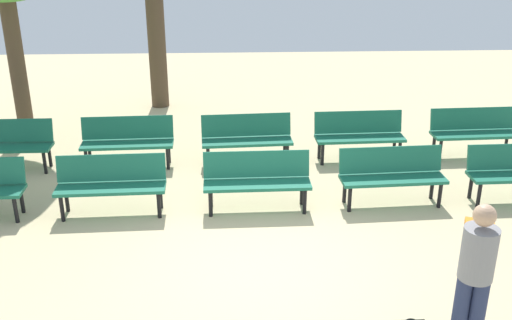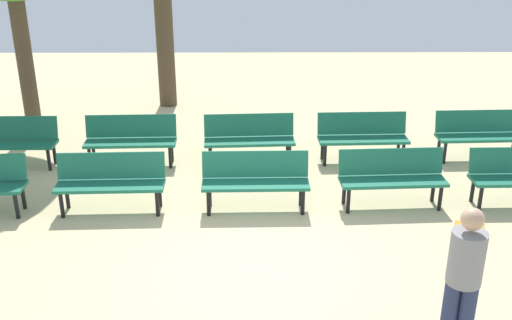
{
  "view_description": "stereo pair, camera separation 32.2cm",
  "coord_description": "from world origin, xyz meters",
  "px_view_note": "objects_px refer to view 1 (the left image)",
  "views": [
    {
      "loc": [
        -0.38,
        -6.63,
        4.16
      ],
      "look_at": [
        0.0,
        2.14,
        0.55
      ],
      "focal_mm": 42.01,
      "sensor_mm": 36.0,
      "label": 1
    },
    {
      "loc": [
        -0.06,
        -6.64,
        4.16
      ],
      "look_at": [
        0.0,
        2.14,
        0.55
      ],
      "focal_mm": 42.01,
      "sensor_mm": 36.0,
      "label": 2
    }
  ],
  "objects_px": {
    "bench_r1_c0": "(5,142)",
    "visitor_with_backpack": "(476,268)",
    "bench_r0_c1": "(111,181)",
    "bench_r0_c2": "(257,178)",
    "bench_r1_c4": "(474,129)",
    "bench_r1_c3": "(359,133)",
    "bench_r1_c1": "(128,139)",
    "bench_r1_c2": "(247,136)",
    "tree_1": "(157,52)",
    "bench_r0_c3": "(392,173)"
  },
  "relations": [
    {
      "from": "bench_r0_c1",
      "to": "tree_1",
      "type": "distance_m",
      "value": 5.48
    },
    {
      "from": "bench_r1_c0",
      "to": "bench_r1_c1",
      "type": "distance_m",
      "value": 2.1
    },
    {
      "from": "bench_r1_c4",
      "to": "tree_1",
      "type": "height_order",
      "value": "tree_1"
    },
    {
      "from": "bench_r1_c0",
      "to": "visitor_with_backpack",
      "type": "bearing_deg",
      "value": -38.55
    },
    {
      "from": "bench_r1_c4",
      "to": "visitor_with_backpack",
      "type": "relative_size",
      "value": 0.98
    },
    {
      "from": "bench_r1_c0",
      "to": "bench_r1_c2",
      "type": "xyz_separation_m",
      "value": [
        4.2,
        0.12,
        0.0
      ]
    },
    {
      "from": "bench_r0_c2",
      "to": "bench_r1_c1",
      "type": "xyz_separation_m",
      "value": [
        -2.2,
        1.77,
        0.0
      ]
    },
    {
      "from": "bench_r1_c0",
      "to": "bench_r1_c3",
      "type": "bearing_deg",
      "value": 1.39
    },
    {
      "from": "bench_r0_c2",
      "to": "bench_r1_c4",
      "type": "height_order",
      "value": "same"
    },
    {
      "from": "bench_r1_c4",
      "to": "visitor_with_backpack",
      "type": "xyz_separation_m",
      "value": [
        -2.08,
        -5.25,
        0.43
      ]
    },
    {
      "from": "bench_r0_c2",
      "to": "bench_r1_c2",
      "type": "height_order",
      "value": "same"
    },
    {
      "from": "bench_r1_c1",
      "to": "bench_r1_c2",
      "type": "bearing_deg",
      "value": -0.95
    },
    {
      "from": "tree_1",
      "to": "bench_r1_c0",
      "type": "bearing_deg",
      "value": -121.77
    },
    {
      "from": "bench_r0_c1",
      "to": "bench_r1_c2",
      "type": "xyz_separation_m",
      "value": [
        2.06,
        1.86,
        0.0
      ]
    },
    {
      "from": "bench_r0_c1",
      "to": "bench_r1_c1",
      "type": "bearing_deg",
      "value": 89.28
    },
    {
      "from": "bench_r0_c3",
      "to": "bench_r1_c4",
      "type": "distance_m",
      "value": 2.78
    },
    {
      "from": "bench_r1_c2",
      "to": "bench_r1_c4",
      "type": "bearing_deg",
      "value": -0.63
    },
    {
      "from": "bench_r1_c0",
      "to": "visitor_with_backpack",
      "type": "height_order",
      "value": "visitor_with_backpack"
    },
    {
      "from": "bench_r1_c2",
      "to": "visitor_with_backpack",
      "type": "height_order",
      "value": "visitor_with_backpack"
    },
    {
      "from": "bench_r0_c2",
      "to": "bench_r0_c3",
      "type": "distance_m",
      "value": 2.08
    },
    {
      "from": "bench_r1_c1",
      "to": "bench_r1_c3",
      "type": "xyz_separation_m",
      "value": [
        4.14,
        0.13,
        0.0
      ]
    },
    {
      "from": "bench_r0_c1",
      "to": "bench_r1_c0",
      "type": "height_order",
      "value": "same"
    },
    {
      "from": "bench_r1_c0",
      "to": "bench_r1_c2",
      "type": "height_order",
      "value": "same"
    },
    {
      "from": "bench_r0_c1",
      "to": "bench_r1_c3",
      "type": "distance_m",
      "value": 4.53
    },
    {
      "from": "bench_r0_c3",
      "to": "visitor_with_backpack",
      "type": "relative_size",
      "value": 0.98
    },
    {
      "from": "bench_r0_c1",
      "to": "bench_r1_c2",
      "type": "distance_m",
      "value": 2.78
    },
    {
      "from": "bench_r0_c1",
      "to": "bench_r1_c3",
      "type": "xyz_separation_m",
      "value": [
        4.1,
        1.94,
        0.0
      ]
    },
    {
      "from": "bench_r1_c1",
      "to": "visitor_with_backpack",
      "type": "distance_m",
      "value": 6.57
    },
    {
      "from": "bench_r0_c2",
      "to": "tree_1",
      "type": "xyz_separation_m",
      "value": [
        -2.02,
        5.38,
        0.77
      ]
    },
    {
      "from": "bench_r0_c1",
      "to": "bench_r1_c4",
      "type": "bearing_deg",
      "value": 16.16
    },
    {
      "from": "visitor_with_backpack",
      "to": "tree_1",
      "type": "bearing_deg",
      "value": -45.91
    },
    {
      "from": "tree_1",
      "to": "bench_r1_c4",
      "type": "bearing_deg",
      "value": -28.87
    },
    {
      "from": "bench_r1_c3",
      "to": "visitor_with_backpack",
      "type": "relative_size",
      "value": 0.98
    },
    {
      "from": "bench_r1_c0",
      "to": "bench_r1_c2",
      "type": "bearing_deg",
      "value": 1.14
    },
    {
      "from": "bench_r0_c1",
      "to": "visitor_with_backpack",
      "type": "relative_size",
      "value": 0.98
    },
    {
      "from": "bench_r1_c3",
      "to": "bench_r1_c4",
      "type": "height_order",
      "value": "same"
    },
    {
      "from": "bench_r0_c1",
      "to": "bench_r1_c3",
      "type": "relative_size",
      "value": 1.0
    },
    {
      "from": "bench_r1_c2",
      "to": "bench_r1_c4",
      "type": "relative_size",
      "value": 1.0
    },
    {
      "from": "bench_r0_c3",
      "to": "bench_r1_c0",
      "type": "distance_m",
      "value": 6.57
    },
    {
      "from": "bench_r1_c1",
      "to": "bench_r1_c3",
      "type": "relative_size",
      "value": 1.0
    },
    {
      "from": "bench_r1_c3",
      "to": "bench_r1_c1",
      "type": "bearing_deg",
      "value": 179.76
    },
    {
      "from": "bench_r1_c1",
      "to": "bench_r1_c4",
      "type": "height_order",
      "value": "same"
    },
    {
      "from": "bench_r1_c0",
      "to": "bench_r0_c3",
      "type": "bearing_deg",
      "value": -14.61
    },
    {
      "from": "bench_r0_c1",
      "to": "bench_r1_c4",
      "type": "xyz_separation_m",
      "value": [
        6.26,
        2.05,
        0.0
      ]
    },
    {
      "from": "bench_r0_c3",
      "to": "visitor_with_backpack",
      "type": "height_order",
      "value": "visitor_with_backpack"
    },
    {
      "from": "tree_1",
      "to": "visitor_with_backpack",
      "type": "distance_m",
      "value": 9.53
    },
    {
      "from": "bench_r1_c1",
      "to": "bench_r1_c2",
      "type": "distance_m",
      "value": 2.1
    },
    {
      "from": "bench_r1_c3",
      "to": "visitor_with_backpack",
      "type": "xyz_separation_m",
      "value": [
        0.08,
        -5.15,
        0.43
      ]
    },
    {
      "from": "bench_r1_c1",
      "to": "bench_r1_c2",
      "type": "xyz_separation_m",
      "value": [
        2.1,
        0.04,
        0.0
      ]
    },
    {
      "from": "bench_r0_c2",
      "to": "bench_r0_c1",
      "type": "bearing_deg",
      "value": -179.85
    }
  ]
}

